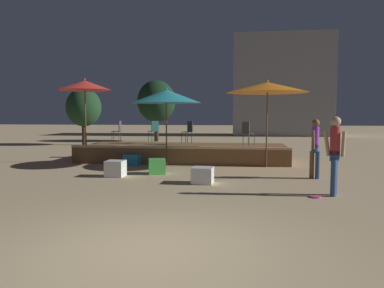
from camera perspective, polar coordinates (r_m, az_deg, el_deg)
name	(u,v)px	position (r m, az deg, el deg)	size (l,w,h in m)	color
ground_plane	(149,251)	(5.38, -6.60, -15.89)	(120.00, 120.00, 0.00)	tan
wooden_deck	(184,153)	(15.33, -1.25, -1.33)	(8.23, 3.11, 0.69)	brown
patio_umbrella_0	(267,87)	(13.52, 11.42, 8.44)	(2.87, 2.87, 3.08)	brown
patio_umbrella_1	(166,96)	(13.60, -3.95, 7.25)	(2.55, 2.55, 2.84)	brown
patio_umbrella_2	(85,86)	(15.10, -16.03, 8.56)	(2.10, 2.10, 3.26)	brown
cube_seat_0	(157,166)	(11.87, -5.35, -3.42)	(0.64, 0.64, 0.47)	#4CC651
cube_seat_1	(115,168)	(11.56, -11.59, -3.68)	(0.54, 0.54, 0.48)	white
cube_seat_2	(134,159)	(14.23, -8.88, -2.30)	(0.70, 0.70, 0.39)	#2D9EDB
cube_seat_3	(203,175)	(10.21, 1.63, -4.78)	(0.59, 0.59, 0.44)	white
person_0	(315,146)	(11.45, 18.25, -0.33)	(0.30, 0.44, 1.74)	brown
person_1	(335,152)	(9.17, 20.94, -1.14)	(0.48, 0.30, 1.83)	#2D4C7F
bistro_chair_0	(188,130)	(15.61, -0.55, 2.19)	(0.48, 0.48, 0.90)	#2D3338
bistro_chair_1	(154,129)	(16.32, -5.80, 2.27)	(0.48, 0.48, 0.90)	#1E4C47
bistro_chair_2	(118,129)	(16.44, -11.17, 2.23)	(0.40, 0.40, 0.90)	#47474C
bistro_chair_3	(247,131)	(14.37, 8.41, 1.94)	(0.48, 0.48, 0.90)	#47474C
frisbee_disc	(316,197)	(8.98, 18.31, -7.62)	(0.24, 0.24, 0.03)	#E54C99
background_tree_0	(84,108)	(23.89, -16.19, 5.36)	(2.12, 2.12, 3.47)	#3D2B1C
background_tree_1	(156,101)	(26.21, -5.45, 6.48)	(2.63, 2.63, 4.23)	#3D2B1C
distant_building	(281,86)	(34.91, 13.45, 8.55)	(8.50, 4.74, 8.79)	gray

